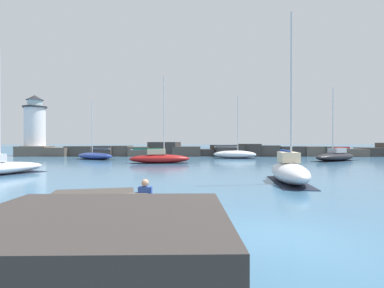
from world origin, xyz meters
name	(u,v)px	position (x,y,z in m)	size (l,w,h in m)	color
ground_plane	(279,235)	(0.00, 0.00, 0.00)	(600.00, 600.00, 0.00)	#3D6B8E
open_sea_beyond	(201,148)	(0.00, 105.34, 0.00)	(400.00, 116.00, 0.01)	#2D5B7F
breakwater_jetty	(210,151)	(0.40, 45.27, 0.92)	(69.29, 6.75, 2.49)	brown
lighthouse	(35,130)	(-31.68, 46.33, 4.67)	(4.88, 4.88, 11.07)	gray
foreground_rocks	(92,234)	(-4.48, -1.85, 0.60)	(6.44, 10.38, 1.42)	#383330
sailboat_moored_0	(159,158)	(-6.54, 27.11, 0.64)	(7.30, 2.76, 10.24)	maroon
sailboat_moored_1	(289,171)	(3.63, 10.67, 0.73)	(2.70, 7.00, 10.46)	silver
sailboat_moored_2	(336,156)	(16.26, 31.47, 0.63)	(8.00, 6.58, 9.61)	black
sailboat_moored_5	(95,156)	(-16.72, 34.58, 0.52)	(7.02, 5.56, 8.60)	navy
sailboat_moored_6	(235,154)	(3.73, 37.56, 0.63)	(6.85, 3.68, 9.56)	white
person_on_rocks	(145,205)	(-3.63, -0.13, 0.86)	(0.36, 0.22, 1.55)	#282833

